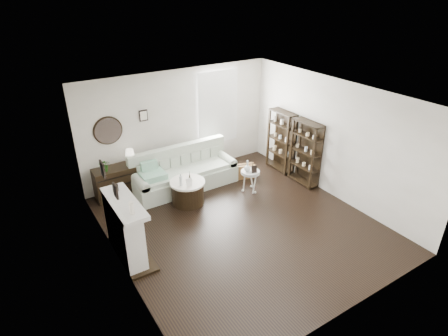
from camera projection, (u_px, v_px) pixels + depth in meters
room at (205, 110)px, 9.46m from camera, size 5.50×5.50×5.50m
fireplace at (126, 231)px, 6.68m from camera, size 0.50×1.40×1.84m
shelf_unit_far at (281, 141)px, 9.72m from camera, size 0.30×0.80×1.60m
shelf_unit_near at (305, 153)px, 9.04m from camera, size 0.30×0.80×1.60m
sofa at (184, 174)px, 9.09m from camera, size 2.53×0.88×0.98m
quilt at (153, 176)px, 8.49m from camera, size 0.56×0.46×0.14m
suitcase at (244, 171)px, 9.53m from camera, size 0.58×0.35×0.37m
dresser at (119, 181)px, 8.67m from camera, size 1.11×0.48×0.74m
table_lamp at (130, 157)px, 8.57m from camera, size 0.27×0.27×0.36m
potted_plant at (105, 165)px, 8.27m from camera, size 0.31×0.29×0.28m
drum_table at (188, 192)px, 8.43m from camera, size 0.79×0.79×0.55m
pedestal_table at (250, 173)px, 8.80m from camera, size 0.45×0.45×0.54m
eiffel_drum at (189, 176)px, 8.35m from camera, size 0.13×0.13×0.18m
bottle_drum at (181, 180)px, 8.08m from camera, size 0.07×0.07×0.28m
card_frame_drum at (189, 182)px, 8.09m from camera, size 0.14×0.06×0.18m
eiffel_ped at (253, 166)px, 8.80m from camera, size 0.14×0.14×0.20m
flask_ped at (247, 166)px, 8.69m from camera, size 0.15×0.15×0.28m
card_frame_ped at (254, 169)px, 8.66m from camera, size 0.14×0.09×0.17m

